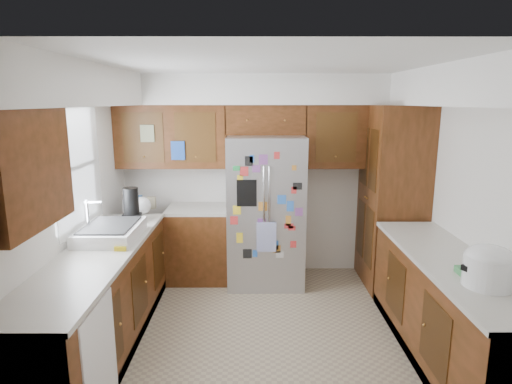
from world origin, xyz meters
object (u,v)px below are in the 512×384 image
Objects in this scene: fridge at (266,211)px; paper_towel at (476,268)px; rice_cooker at (489,265)px; pantry at (392,198)px.

paper_towel is (1.43, -2.15, 0.14)m from fridge.
rice_cooker reaches higher than paper_towel.
paper_towel is (-0.07, -2.09, -0.04)m from pantry.
fridge is 2.66m from rice_cooker.
fridge is at bearing 123.74° from paper_towel.
paper_towel is at bearing -91.80° from pantry.
rice_cooker is (1.50, -2.19, 0.17)m from fridge.
pantry is 1.19× the size of fridge.
fridge is at bearing 177.94° from pantry.
fridge reaches higher than paper_towel.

